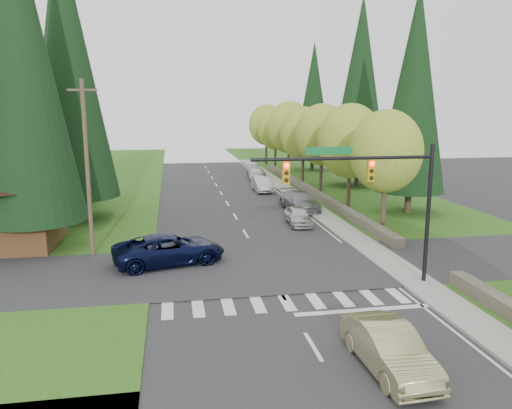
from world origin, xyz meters
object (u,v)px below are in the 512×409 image
object	(u,v)px
parked_car_a	(298,216)
parked_car_c	(262,184)
sedan_champagne	(389,348)
parked_car_b	(299,201)
suv_navy	(169,249)
parked_car_e	(256,171)
parked_car_d	(256,174)

from	to	relation	value
parked_car_a	parked_car_c	size ratio (longest dim) A/B	0.87
sedan_champagne	parked_car_b	world-z (taller)	parked_car_b
parked_car_b	parked_car_c	world-z (taller)	parked_car_b
parked_car_a	parked_car_c	xyz separation A→B (m)	(0.00, 14.80, 0.08)
sedan_champagne	suv_navy	size ratio (longest dim) A/B	0.76
sedan_champagne	parked_car_b	distance (m)	25.75
parked_car_c	parked_car_a	bearing A→B (deg)	-90.01
suv_navy	parked_car_a	world-z (taller)	suv_navy
sedan_champagne	parked_car_c	world-z (taller)	sedan_champagne
sedan_champagne	parked_car_a	size ratio (longest dim) A/B	1.17
suv_navy	parked_car_a	size ratio (longest dim) A/B	1.53
sedan_champagne	parked_car_a	world-z (taller)	sedan_champagne
sedan_champagne	suv_navy	bearing A→B (deg)	116.74
sedan_champagne	parked_car_e	xyz separation A→B (m)	(3.53, 46.28, -0.11)
sedan_champagne	parked_car_b	size ratio (longest dim) A/B	0.86
parked_car_b	parked_car_c	xyz separation A→B (m)	(-1.40, 9.71, -0.03)
parked_car_a	parked_car_e	distance (m)	25.92
parked_car_a	parked_car_e	xyz separation A→B (m)	(1.31, 25.88, -0.02)
parked_car_a	parked_car_e	bearing A→B (deg)	90.24
parked_car_b	parked_car_d	size ratio (longest dim) A/B	1.23
parked_car_e	suv_navy	bearing A→B (deg)	-107.47
parked_car_b	parked_car_d	distance (m)	18.00
sedan_champagne	parked_car_c	distance (m)	35.27
suv_navy	parked_car_a	distance (m)	12.16
sedan_champagne	parked_car_d	distance (m)	43.58
parked_car_a	parked_car_b	bearing A→B (deg)	77.75
parked_car_d	parked_car_e	distance (m)	2.85
suv_navy	parked_car_c	world-z (taller)	suv_navy
suv_navy	parked_car_e	bearing A→B (deg)	-32.50
parked_car_a	parked_car_b	xyz separation A→B (m)	(1.40, 5.09, 0.11)
suv_navy	sedan_champagne	bearing A→B (deg)	-165.68
parked_car_d	parked_car_c	bearing A→B (deg)	-89.10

